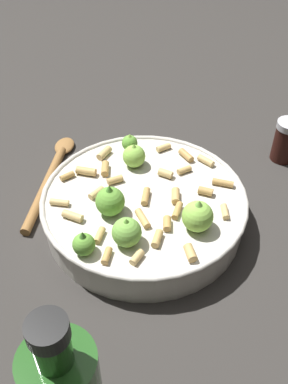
% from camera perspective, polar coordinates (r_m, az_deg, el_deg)
% --- Properties ---
extents(ground_plane, '(2.40, 2.40, 0.00)m').
position_cam_1_polar(ground_plane, '(0.71, 0.00, -3.73)').
color(ground_plane, '#2D2B28').
extents(cooking_pan, '(0.32, 0.32, 0.11)m').
position_cam_1_polar(cooking_pan, '(0.69, -0.04, -1.93)').
color(cooking_pan, beige).
rests_on(cooking_pan, ground).
extents(pepper_shaker, '(0.05, 0.05, 0.08)m').
position_cam_1_polar(pepper_shaker, '(0.85, 17.77, 6.31)').
color(pepper_shaker, '#33140F').
rests_on(pepper_shaker, ground).
extents(wooden_spoon, '(0.17, 0.22, 0.02)m').
position_cam_1_polar(wooden_spoon, '(0.80, -11.81, 2.27)').
color(wooden_spoon, olive).
rests_on(wooden_spoon, ground).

